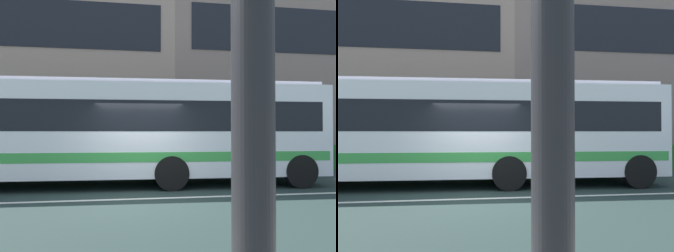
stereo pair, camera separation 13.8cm
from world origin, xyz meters
TOP-DOWN VIEW (x-y plane):
  - ground_plane at (0.00, 0.00)m, footprint 160.00×160.00m
  - lane_centre_line at (0.00, 0.00)m, footprint 60.00×0.16m
  - hedge_row_far at (2.71, 5.77)m, footprint 21.47×1.10m
  - apartment_block_left at (-7.26, 14.36)m, footprint 19.49×10.29m
  - apartment_block_right at (13.99, 14.36)m, footprint 23.02×10.29m
  - transit_bus at (0.28, 2.24)m, footprint 11.36×2.95m

SIDE VIEW (x-z plane):
  - ground_plane at x=0.00m, z-range 0.00..0.00m
  - lane_centre_line at x=0.00m, z-range 0.00..0.01m
  - hedge_row_far at x=2.71m, z-range 0.00..1.07m
  - transit_bus at x=0.28m, z-range 0.17..3.41m
  - apartment_block_left at x=-7.26m, z-range 0.00..12.50m
  - apartment_block_right at x=13.99m, z-range 0.00..12.93m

